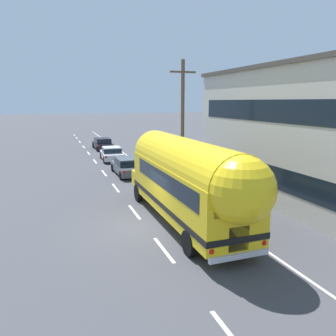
% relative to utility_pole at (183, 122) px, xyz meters
% --- Properties ---
extents(ground_plane, '(300.00, 300.00, 0.00)m').
position_rel_utility_pole_xyz_m(ground_plane, '(-4.52, -6.66, -4.42)').
color(ground_plane, '#424247').
extents(lane_markings, '(3.93, 80.00, 0.01)m').
position_rel_utility_pole_xyz_m(lane_markings, '(-1.85, 6.53, -4.42)').
color(lane_markings, silver).
rests_on(lane_markings, ground).
extents(utility_pole, '(1.80, 0.24, 8.50)m').
position_rel_utility_pole_xyz_m(utility_pole, '(0.00, 0.00, 0.00)').
color(utility_pole, brown).
rests_on(utility_pole, ground).
extents(painted_bus, '(2.65, 12.14, 4.12)m').
position_rel_utility_pole_xyz_m(painted_bus, '(-2.62, -7.25, -2.12)').
color(painted_bus, yellow).
rests_on(painted_bus, ground).
extents(car_lead, '(2.03, 4.76, 1.37)m').
position_rel_utility_pole_xyz_m(car_lead, '(-2.80, 4.79, -3.68)').
color(car_lead, '#474C51').
rests_on(car_lead, ground).
extents(car_second, '(2.12, 4.37, 1.37)m').
position_rel_utility_pole_xyz_m(car_second, '(-2.85, 11.73, -3.69)').
color(car_second, silver).
rests_on(car_second, ground).
extents(car_third, '(2.09, 4.71, 1.37)m').
position_rel_utility_pole_xyz_m(car_third, '(-2.51, 19.95, -3.68)').
color(car_third, black).
rests_on(car_third, ground).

